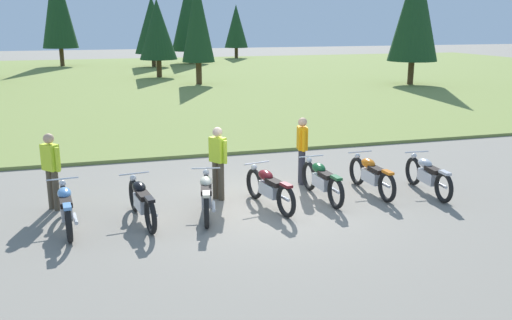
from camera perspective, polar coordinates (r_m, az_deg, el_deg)
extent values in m
plane|color=gray|center=(12.04, 0.81, -4.84)|extent=(140.00, 140.00, 0.00)
cube|color=olive|center=(37.96, -11.35, 8.16)|extent=(80.00, 44.00, 0.10)
cylinder|color=#47331E|center=(51.26, -19.58, 10.03)|extent=(0.36, 0.36, 1.65)
cone|color=#193D1E|center=(51.19, -20.02, 15.12)|extent=(2.98, 2.98, 7.49)
cylinder|color=#47331E|center=(51.85, -6.78, 10.55)|extent=(0.36, 0.36, 1.24)
cone|color=#193D1E|center=(51.75, -6.92, 14.97)|extent=(3.49, 3.49, 6.74)
cylinder|color=#47331E|center=(35.60, 15.83, 8.68)|extent=(0.36, 0.36, 1.54)
cone|color=#193D1E|center=(35.47, 16.27, 14.97)|extent=(3.02, 3.02, 6.29)
cylinder|color=#47331E|center=(59.14, -2.06, 11.07)|extent=(0.36, 0.36, 1.18)
cone|color=#193D1E|center=(59.04, -2.09, 13.78)|extent=(2.47, 2.47, 4.42)
cylinder|color=#47331E|center=(39.43, -10.06, 9.33)|extent=(0.36, 0.36, 1.33)
cone|color=#193D1E|center=(39.29, -10.24, 13.28)|extent=(2.60, 2.60, 4.11)
cylinder|color=#47331E|center=(34.55, -5.97, 8.92)|extent=(0.36, 0.36, 1.47)
cone|color=#193D1E|center=(34.40, -6.12, 14.34)|extent=(2.01, 2.01, 5.06)
cylinder|color=#47331E|center=(48.47, -10.61, 10.15)|extent=(0.36, 0.36, 1.23)
cone|color=#193D1E|center=(48.36, -10.77, 13.67)|extent=(3.08, 3.08, 4.73)
torus|color=black|center=(11.92, -19.37, -4.09)|extent=(0.17, 0.71, 0.70)
torus|color=black|center=(10.60, -18.94, -6.35)|extent=(0.17, 0.71, 0.70)
cube|color=silver|center=(11.24, -19.19, -4.92)|extent=(0.26, 0.66, 0.28)
ellipsoid|color=#598CC6|center=(11.33, -19.36, -3.29)|extent=(0.31, 0.50, 0.22)
cube|color=black|center=(10.96, -19.21, -4.19)|extent=(0.27, 0.50, 0.10)
cube|color=#598CC6|center=(10.48, -19.09, -4.61)|extent=(0.17, 0.33, 0.06)
cylinder|color=silver|center=(11.68, -19.54, -1.86)|extent=(0.62, 0.09, 0.03)
sphere|color=silver|center=(11.83, -19.52, -2.32)|extent=(0.14, 0.14, 0.14)
cylinder|color=silver|center=(10.99, -18.32, -5.83)|extent=(0.12, 0.55, 0.07)
torus|color=black|center=(11.90, -12.58, -3.64)|extent=(0.20, 0.71, 0.70)
torus|color=black|center=(10.61, -10.94, -5.79)|extent=(0.20, 0.71, 0.70)
cube|color=silver|center=(11.24, -11.82, -4.41)|extent=(0.29, 0.66, 0.28)
ellipsoid|color=black|center=(11.32, -12.10, -2.80)|extent=(0.33, 0.51, 0.22)
cube|color=black|center=(10.96, -11.62, -3.66)|extent=(0.29, 0.51, 0.10)
cube|color=black|center=(10.50, -11.03, -4.04)|extent=(0.18, 0.34, 0.06)
cylinder|color=silver|center=(11.66, -12.61, -1.39)|extent=(0.62, 0.12, 0.03)
sphere|color=silver|center=(11.81, -12.70, -1.85)|extent=(0.14, 0.14, 0.14)
cylinder|color=silver|center=(11.02, -10.73, -5.28)|extent=(0.15, 0.55, 0.07)
torus|color=black|center=(12.08, -5.19, -3.07)|extent=(0.23, 0.71, 0.70)
torus|color=black|center=(10.75, -5.17, -5.29)|extent=(0.23, 0.71, 0.70)
cube|color=silver|center=(11.40, -5.19, -3.88)|extent=(0.32, 0.67, 0.28)
ellipsoid|color=beige|center=(11.49, -5.22, -2.27)|extent=(0.35, 0.52, 0.22)
cube|color=black|center=(11.12, -5.21, -3.15)|extent=(0.31, 0.51, 0.10)
cube|color=beige|center=(10.65, -5.21, -3.57)|extent=(0.20, 0.34, 0.06)
cylinder|color=silver|center=(11.84, -5.25, -0.86)|extent=(0.61, 0.15, 0.03)
sphere|color=silver|center=(11.99, -5.23, -1.31)|extent=(0.14, 0.14, 0.14)
cylinder|color=silver|center=(11.15, -4.45, -4.83)|extent=(0.18, 0.55, 0.07)
torus|color=black|center=(12.46, -0.16, -2.47)|extent=(0.24, 0.71, 0.70)
torus|color=black|center=(11.29, 3.15, -4.28)|extent=(0.24, 0.71, 0.70)
cube|color=silver|center=(11.85, 1.41, -3.11)|extent=(0.32, 0.67, 0.28)
ellipsoid|color=maroon|center=(11.92, 1.00, -1.59)|extent=(0.35, 0.52, 0.22)
cube|color=black|center=(11.61, 1.95, -2.36)|extent=(0.31, 0.51, 0.10)
cube|color=maroon|center=(11.19, 3.17, -2.63)|extent=(0.20, 0.34, 0.06)
cylinder|color=silver|center=(12.23, 0.05, -0.31)|extent=(0.61, 0.15, 0.03)
sphere|color=silver|center=(12.37, -0.21, -0.76)|extent=(0.14, 0.14, 0.14)
cylinder|color=silver|center=(11.70, 2.73, -3.86)|extent=(0.18, 0.55, 0.07)
torus|color=black|center=(13.12, 5.55, -1.67)|extent=(0.13, 0.70, 0.70)
torus|color=black|center=(11.92, 8.32, -3.41)|extent=(0.13, 0.70, 0.70)
cube|color=silver|center=(12.50, 6.87, -2.28)|extent=(0.23, 0.65, 0.28)
ellipsoid|color=#144C23|center=(12.58, 6.56, -0.84)|extent=(0.28, 0.49, 0.22)
cube|color=black|center=(12.25, 7.35, -1.57)|extent=(0.24, 0.49, 0.10)
cube|color=#144C23|center=(11.82, 8.38, -1.84)|extent=(0.15, 0.33, 0.06)
cylinder|color=silver|center=(12.90, 5.78, 0.40)|extent=(0.62, 0.06, 0.03)
sphere|color=silver|center=(13.04, 5.55, -0.04)|extent=(0.14, 0.14, 0.14)
cylinder|color=silver|center=(12.33, 8.05, -3.04)|extent=(0.09, 0.55, 0.07)
torus|color=black|center=(13.71, 10.50, -1.14)|extent=(0.12, 0.70, 0.70)
torus|color=black|center=(12.55, 13.50, -2.76)|extent=(0.12, 0.70, 0.70)
cube|color=silver|center=(13.11, 11.94, -1.70)|extent=(0.22, 0.64, 0.28)
ellipsoid|color=orange|center=(13.19, 11.62, -0.33)|extent=(0.27, 0.49, 0.22)
cube|color=black|center=(12.87, 12.47, -1.02)|extent=(0.23, 0.49, 0.10)
cube|color=orange|center=(12.46, 13.59, -1.26)|extent=(0.15, 0.32, 0.06)
cylinder|color=silver|center=(13.50, 10.79, 0.84)|extent=(0.62, 0.05, 0.03)
sphere|color=silver|center=(13.63, 10.53, 0.42)|extent=(0.14, 0.14, 0.14)
cylinder|color=silver|center=(12.96, 13.11, -2.42)|extent=(0.08, 0.55, 0.07)
torus|color=black|center=(14.03, 16.08, -1.12)|extent=(0.15, 0.71, 0.70)
torus|color=black|center=(12.87, 18.99, -2.73)|extent=(0.15, 0.71, 0.70)
cube|color=silver|center=(13.43, 17.48, -1.68)|extent=(0.25, 0.65, 0.28)
ellipsoid|color=#B7B7BC|center=(13.51, 17.20, -0.34)|extent=(0.29, 0.50, 0.22)
cube|color=black|center=(13.19, 18.02, -1.02)|extent=(0.25, 0.49, 0.10)
cube|color=#B7B7BC|center=(12.78, 19.11, -1.27)|extent=(0.16, 0.33, 0.06)
cylinder|color=silver|center=(13.82, 16.41, 0.82)|extent=(0.62, 0.08, 0.03)
sphere|color=silver|center=(13.95, 16.14, 0.41)|extent=(0.14, 0.14, 0.14)
cylinder|color=silver|center=(13.28, 18.61, -2.40)|extent=(0.11, 0.55, 0.07)
cylinder|color=#2D2D38|center=(13.51, 4.85, -0.78)|extent=(0.14, 0.14, 0.88)
cylinder|color=#2D2D38|center=(13.68, 4.72, -0.59)|extent=(0.14, 0.14, 0.88)
cube|color=orange|center=(13.43, 4.84, 2.28)|extent=(0.29, 0.40, 0.56)
sphere|color=tan|center=(13.35, 4.88, 3.96)|extent=(0.22, 0.22, 0.22)
cylinder|color=orange|center=(13.21, 5.01, 1.99)|extent=(0.09, 0.09, 0.52)
cylinder|color=orange|center=(13.65, 4.68, 2.40)|extent=(0.09, 0.09, 0.52)
cylinder|color=#4C4233|center=(12.55, -20.62, -2.86)|extent=(0.14, 0.14, 0.88)
cylinder|color=#4C4233|center=(12.41, -20.12, -3.00)|extent=(0.14, 0.14, 0.88)
cube|color=#C6E52D|center=(12.30, -20.66, 0.28)|extent=(0.40, 0.42, 0.56)
sphere|color=tan|center=(12.21, -20.83, 2.10)|extent=(0.22, 0.22, 0.22)
cylinder|color=#C6E52D|center=(12.49, -21.29, 0.32)|extent=(0.09, 0.09, 0.52)
cylinder|color=#C6E52D|center=(12.12, -20.00, 0.04)|extent=(0.09, 0.09, 0.52)
cylinder|color=#4C4233|center=(12.34, -3.66, -2.23)|extent=(0.14, 0.14, 0.88)
cylinder|color=#4C4233|center=(12.46, -4.24, -2.07)|extent=(0.14, 0.14, 0.88)
cube|color=#C6E52D|center=(12.22, -4.01, 1.09)|extent=(0.38, 0.42, 0.56)
sphere|color=beige|center=(12.13, -4.04, 2.93)|extent=(0.22, 0.22, 0.22)
cylinder|color=#C6E52D|center=(12.06, -3.24, 0.83)|extent=(0.09, 0.09, 0.52)
cylinder|color=#C6E52D|center=(12.38, -4.76, 1.16)|extent=(0.09, 0.09, 0.52)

